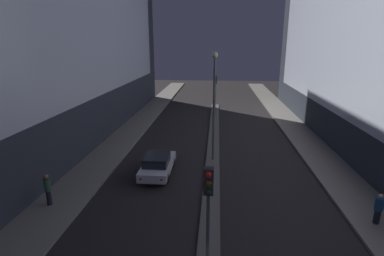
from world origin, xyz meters
TOP-DOWN VIEW (x-y plane):
  - building_right at (12.92, 21.22)m, footprint 6.01×42.45m
  - median_strip at (0.00, 18.93)m, footprint 1.02×35.85m
  - traffic_light_near at (0.00, 2.81)m, footprint 0.32×0.42m
  - traffic_light_mid at (0.00, 29.65)m, footprint 0.32×0.42m
  - street_lamp at (0.00, 15.69)m, footprint 0.45×0.45m
  - car_left_lane at (-3.74, 12.87)m, footprint 1.88×4.43m
  - pedestrian_on_left_sidewalk at (-8.86, 8.17)m, footprint 0.35×0.35m
  - pedestrian_on_right_sidewalk at (8.20, 7.83)m, footprint 0.39×0.39m

SIDE VIEW (x-z plane):
  - median_strip at x=0.00m, z-range 0.00..0.14m
  - car_left_lane at x=-3.74m, z-range 0.00..1.49m
  - pedestrian_on_right_sidewalk at x=8.20m, z-range 0.20..1.79m
  - pedestrian_on_left_sidewalk at x=-8.86m, z-range 0.22..2.02m
  - traffic_light_near at x=0.00m, z-range 1.26..6.11m
  - traffic_light_mid at x=0.00m, z-range 1.26..6.11m
  - street_lamp at x=0.00m, z-range 1.21..9.24m
  - building_right at x=12.92m, z-range 0.00..18.53m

